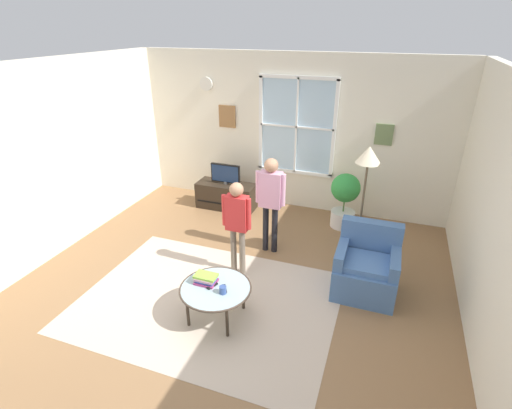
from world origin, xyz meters
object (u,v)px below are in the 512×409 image
object	(u,v)px
person_red_shirt	(237,218)
remote_near_books	(224,289)
armchair	(366,268)
floor_lamp	(367,168)
book_stack	(206,279)
television	(225,174)
person_pink_shirt	(271,195)
tv_stand	(226,196)
coffee_table	(216,289)
remote_near_cup	(212,286)
potted_plant_by_window	(345,197)
cup	(223,290)

from	to	relation	value
person_red_shirt	remote_near_books	bearing A→B (deg)	-76.89
armchair	floor_lamp	distance (m)	1.28
book_stack	armchair	bearing A→B (deg)	31.77
television	person_pink_shirt	bearing A→B (deg)	-43.28
tv_stand	person_red_shirt	xyz separation A→B (m)	(0.98, -1.83, 0.60)
armchair	coffee_table	world-z (taller)	armchair
remote_near_books	person_red_shirt	xyz separation A→B (m)	(-0.21, 0.92, 0.40)
coffee_table	floor_lamp	size ratio (longest dim) A/B	0.47
television	remote_near_cup	world-z (taller)	television
remote_near_cup	tv_stand	bearing A→B (deg)	110.80
armchair	potted_plant_by_window	xyz separation A→B (m)	(-0.52, 1.64, 0.21)
armchair	cup	bearing A→B (deg)	-141.11
tv_stand	cup	distance (m)	3.07
floor_lamp	television	bearing A→B (deg)	156.12
remote_near_books	remote_near_cup	size ratio (longest dim) A/B	1.00
tv_stand	remote_near_cup	xyz separation A→B (m)	(1.05, -2.75, 0.19)
coffee_table	floor_lamp	xyz separation A→B (m)	(1.40, 1.65, 1.07)
tv_stand	television	distance (m)	0.44
tv_stand	remote_near_books	world-z (taller)	tv_stand
armchair	cup	xyz separation A→B (m)	(-1.45, -1.17, 0.14)
coffee_table	person_pink_shirt	world-z (taller)	person_pink_shirt
coffee_table	potted_plant_by_window	distance (m)	2.95
person_red_shirt	person_pink_shirt	distance (m)	0.73
tv_stand	armchair	world-z (taller)	armchair
book_stack	person_red_shirt	distance (m)	0.95
remote_near_books	potted_plant_by_window	distance (m)	2.91
potted_plant_by_window	floor_lamp	size ratio (longest dim) A/B	0.54
remote_near_cup	book_stack	bearing A→B (deg)	155.51
potted_plant_by_window	floor_lamp	distance (m)	1.49
tv_stand	armchair	bearing A→B (deg)	-31.71
armchair	coffee_table	bearing A→B (deg)	-144.76
person_pink_shirt	floor_lamp	xyz separation A→B (m)	(1.27, 0.05, 0.55)
television	coffee_table	xyz separation A→B (m)	(1.09, -2.76, -0.28)
television	book_stack	xyz separation A→B (m)	(0.95, -2.71, -0.20)
remote_near_cup	person_pink_shirt	bearing A→B (deg)	83.72
book_stack	remote_near_cup	bearing A→B (deg)	-24.49
remote_near_cup	potted_plant_by_window	size ratio (longest dim) A/B	0.15
book_stack	person_red_shirt	xyz separation A→B (m)	(0.04, 0.87, 0.36)
remote_near_cup	floor_lamp	world-z (taller)	floor_lamp
armchair	cup	distance (m)	1.87
person_pink_shirt	armchair	bearing A→B (deg)	-18.84
remote_near_books	person_red_shirt	size ratio (longest dim) A/B	0.10
remote_near_books	potted_plant_by_window	world-z (taller)	potted_plant_by_window
armchair	remote_near_books	bearing A→B (deg)	-142.87
tv_stand	remote_near_cup	size ratio (longest dim) A/B	7.70
potted_plant_by_window	remote_near_books	bearing A→B (deg)	-108.92
cup	remote_near_cup	world-z (taller)	cup
potted_plant_by_window	person_red_shirt	bearing A→B (deg)	-122.30
television	person_red_shirt	world-z (taller)	person_red_shirt
person_pink_shirt	television	bearing A→B (deg)	136.72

